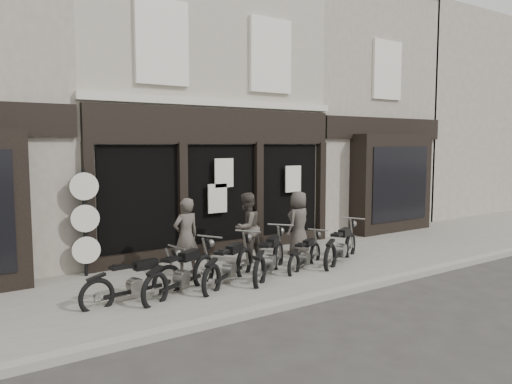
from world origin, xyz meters
TOP-DOWN VIEW (x-y plane):
  - ground_plane at (0.00, 0.00)m, footprint 90.00×90.00m
  - pavement at (0.00, 0.90)m, footprint 30.00×4.20m
  - kerb at (0.00, -1.25)m, footprint 30.00×0.25m
  - central_building at (0.00, 5.95)m, footprint 7.30×6.22m
  - neighbour_right at (6.35, 5.90)m, footprint 5.60×6.73m
  - filler_right at (14.50, 6.00)m, footprint 11.00×6.00m
  - motorcycle_0 at (-3.36, 0.43)m, footprint 2.11×0.58m
  - motorcycle_1 at (-2.45, 0.34)m, footprint 2.09×1.30m
  - motorcycle_2 at (-1.34, 0.39)m, footprint 1.99×1.45m
  - motorcycle_3 at (-0.28, 0.40)m, footprint 1.95×1.67m
  - motorcycle_4 at (0.81, 0.48)m, footprint 1.74×1.10m
  - motorcycle_5 at (1.90, 0.42)m, footprint 2.09×1.32m
  - man_left at (-1.76, 1.52)m, footprint 0.66×0.47m
  - man_centre at (-0.02, 1.72)m, footprint 1.01×0.92m
  - man_right at (1.59, 1.68)m, footprint 0.94×0.77m
  - advert_sign_post at (-3.62, 2.64)m, footprint 0.59×0.39m

SIDE VIEW (x-z plane):
  - ground_plane at x=0.00m, z-range 0.00..0.00m
  - pavement at x=0.00m, z-range 0.00..0.12m
  - kerb at x=0.00m, z-range 0.00..0.13m
  - motorcycle_4 at x=0.81m, z-range -0.09..0.81m
  - motorcycle_0 at x=-3.36m, z-range -0.10..0.91m
  - motorcycle_2 at x=-1.34m, z-range -0.11..0.96m
  - motorcycle_1 at x=-2.45m, z-range -0.11..0.98m
  - motorcycle_5 at x=1.90m, z-range -0.11..0.98m
  - motorcycle_3 at x=-0.28m, z-range -0.11..1.00m
  - man_right at x=1.59m, z-range 0.12..1.77m
  - man_left at x=-1.76m, z-range 0.12..1.82m
  - man_centre at x=-0.02m, z-range 0.12..1.83m
  - advert_sign_post at x=-3.62m, z-range -0.03..2.44m
  - neighbour_right at x=6.35m, z-range -0.13..8.21m
  - central_building at x=0.00m, z-range -0.09..8.25m
  - filler_right at x=14.50m, z-range 0.00..8.20m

